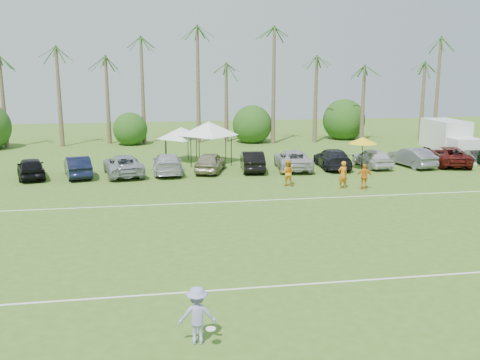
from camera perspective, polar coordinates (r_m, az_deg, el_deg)
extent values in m
plane|color=#41671F|center=(17.13, 5.33, -13.84)|extent=(120.00, 120.00, 0.00)
cube|color=white|center=(18.89, 3.75, -11.24)|extent=(80.00, 0.10, 0.01)
cube|color=white|center=(30.10, -1.49, -2.34)|extent=(80.00, 0.10, 0.01)
cone|color=brown|center=(54.52, -23.50, 7.89)|extent=(0.44, 0.44, 9.00)
cone|color=brown|center=(53.53, -18.29, 8.76)|extent=(0.44, 0.44, 10.00)
cone|color=brown|center=(53.06, -14.00, 9.52)|extent=(0.44, 0.44, 11.00)
cone|color=brown|center=(52.99, -9.56, 8.08)|extent=(0.44, 0.44, 8.00)
cone|color=brown|center=(53.12, -5.21, 8.74)|extent=(0.44, 0.44, 9.00)
cone|color=brown|center=(53.55, -0.90, 9.35)|extent=(0.44, 0.44, 10.00)
cone|color=brown|center=(54.28, 3.34, 9.90)|extent=(0.44, 0.44, 11.00)
cone|color=brown|center=(55.68, 8.40, 8.30)|extent=(0.44, 0.44, 8.00)
cone|color=brown|center=(57.38, 13.23, 8.72)|extent=(0.44, 0.44, 9.00)
cone|color=brown|center=(59.46, 17.76, 9.05)|extent=(0.44, 0.44, 10.00)
cone|color=brown|center=(61.37, 21.16, 9.36)|extent=(0.44, 0.44, 11.00)
cylinder|color=brown|center=(54.34, -11.56, 4.60)|extent=(0.30, 0.30, 1.40)
sphere|color=#1C4613|center=(54.21, -11.61, 5.75)|extent=(4.00, 4.00, 4.00)
cylinder|color=brown|center=(55.23, 1.02, 4.95)|extent=(0.30, 0.30, 1.40)
sphere|color=#1C4613|center=(55.11, 1.02, 6.09)|extent=(4.00, 4.00, 4.00)
cylinder|color=brown|center=(57.89, 10.83, 5.07)|extent=(0.30, 0.30, 1.40)
sphere|color=#1C4613|center=(57.78, 10.88, 6.15)|extent=(4.00, 4.00, 4.00)
imported|color=orange|center=(33.91, 10.91, 0.56)|extent=(0.68, 0.50, 1.73)
imported|color=orange|center=(34.12, 5.09, 0.76)|extent=(0.96, 0.84, 1.68)
imported|color=orange|center=(33.89, 13.13, 0.36)|extent=(1.02, 0.67, 1.61)
cube|color=white|center=(47.94, 21.05, 4.58)|extent=(2.45, 4.40, 2.37)
cube|color=white|center=(45.48, 22.81, 2.88)|extent=(2.21, 1.75, 1.99)
cube|color=black|center=(44.92, 23.24, 2.37)|extent=(2.18, 0.33, 0.95)
cube|color=#E5590C|center=(48.59, 22.24, 4.07)|extent=(0.05, 1.51, 0.85)
cylinder|color=black|center=(45.24, 21.60, 2.20)|extent=(0.30, 0.86, 0.85)
cylinder|color=black|center=(46.21, 23.64, 2.22)|extent=(0.30, 0.86, 0.85)
cylinder|color=black|center=(48.68, 19.30, 3.00)|extent=(0.30, 0.86, 0.85)
cylinder|color=black|center=(49.58, 21.24, 3.02)|extent=(0.30, 0.86, 0.85)
cylinder|color=black|center=(41.87, -7.86, 2.89)|extent=(0.06, 0.06, 1.84)
cylinder|color=black|center=(42.02, -4.37, 3.00)|extent=(0.06, 0.06, 1.84)
cylinder|color=black|center=(44.39, -7.97, 3.40)|extent=(0.06, 0.06, 1.84)
cylinder|color=black|center=(44.53, -4.68, 3.50)|extent=(0.06, 0.06, 1.84)
pyramid|color=white|center=(42.94, -6.28, 5.63)|extent=(3.97, 3.97, 0.92)
cylinder|color=black|center=(40.52, -5.26, 2.91)|extent=(0.06, 0.06, 2.19)
cylinder|color=black|center=(40.87, -0.93, 3.03)|extent=(0.06, 0.06, 2.19)
cylinder|color=black|center=(43.57, -5.57, 3.53)|extent=(0.06, 0.06, 2.19)
cylinder|color=black|center=(43.89, -1.54, 3.65)|extent=(0.06, 0.06, 2.19)
pyramid|color=white|center=(41.91, -3.36, 6.26)|extent=(4.73, 4.73, 1.10)
cylinder|color=black|center=(40.40, 12.90, 2.62)|extent=(0.05, 0.05, 2.18)
cone|color=yellow|center=(40.24, 12.97, 4.15)|extent=(2.18, 2.18, 0.50)
imported|color=#9793D1|center=(15.07, -4.59, -14.18)|extent=(1.09, 0.68, 1.63)
cylinder|color=white|center=(14.91, -3.14, -15.58)|extent=(0.27, 0.27, 0.03)
imported|color=black|center=(39.01, -21.41, 1.22)|extent=(2.72, 4.55, 1.45)
imported|color=black|center=(38.48, -16.93, 1.39)|extent=(2.48, 4.63, 1.45)
imported|color=#969AA4|center=(38.22, -12.36, 1.56)|extent=(3.23, 5.54, 1.45)
imported|color=#B5B5BC|center=(38.36, -7.75, 1.77)|extent=(2.08, 5.02, 1.45)
imported|color=gray|center=(38.58, -3.19, 1.92)|extent=(2.95, 4.58, 1.45)
imported|color=black|center=(38.99, 1.32, 2.04)|extent=(1.95, 4.53, 1.45)
imported|color=#B6B6B8|center=(39.75, 5.66, 2.18)|extent=(3.01, 5.47, 1.45)
imported|color=black|center=(40.67, 9.84, 2.28)|extent=(2.42, 5.14, 1.45)
imported|color=silver|center=(41.60, 13.93, 2.32)|extent=(1.96, 4.35, 1.45)
imported|color=slate|center=(42.69, 17.86, 2.33)|extent=(2.22, 4.59, 1.45)
imported|color=#4E120F|center=(44.26, 21.35, 2.41)|extent=(3.70, 5.67, 1.45)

